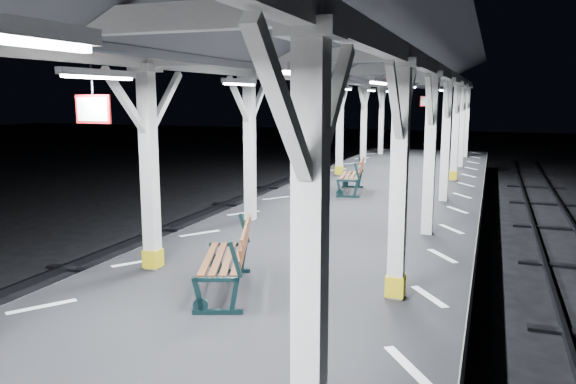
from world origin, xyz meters
The scene contains 6 objects.
platform centered at (0.00, 0.00, 0.50)m, with size 6.00×50.00×1.00m, color black.
hazard_stripes_left centered at (-2.45, 0.00, 1.00)m, with size 1.00×48.00×0.01m, color silver.
hazard_stripes_right centered at (2.45, 0.00, 1.00)m, with size 1.00×48.00×0.01m, color silver.
canopy centered at (0.00, -0.02, 4.56)m, with size 5.40×49.00×4.65m.
bench_mid centered at (-0.30, 1.44, 1.53)m, with size 1.27×1.95×0.99m.
bench_far centered at (-0.61, 10.47, 1.54)m, with size 0.97×1.94×1.00m.
Camera 1 is at (3.17, -5.66, 3.82)m, focal length 35.00 mm.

